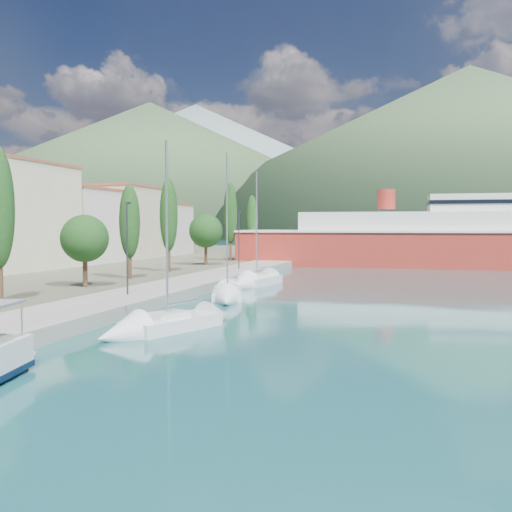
% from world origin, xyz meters
% --- Properties ---
extents(ground, '(1400.00, 1400.00, 0.00)m').
position_xyz_m(ground, '(0.00, 120.00, 0.00)').
color(ground, '#1A5155').
extents(quay, '(5.00, 88.00, 0.80)m').
position_xyz_m(quay, '(-9.00, 26.00, 0.40)').
color(quay, gray).
rests_on(quay, ground).
extents(town_buildings, '(9.20, 69.20, 11.30)m').
position_xyz_m(town_buildings, '(-32.00, 36.91, 5.57)').
color(town_buildings, '#C0B59D').
rests_on(town_buildings, land_strip).
extents(tree_row, '(3.95, 61.93, 10.32)m').
position_xyz_m(tree_row, '(-14.80, 32.68, 5.53)').
color(tree_row, '#47301E').
rests_on(tree_row, land_strip).
extents(lamp_posts, '(0.15, 45.30, 6.06)m').
position_xyz_m(lamp_posts, '(-9.00, 15.73, 4.08)').
color(lamp_posts, '#2D2D33').
rests_on(lamp_posts, quay).
extents(sailboat_near, '(4.70, 7.52, 10.41)m').
position_xyz_m(sailboat_near, '(-3.30, 6.17, 0.29)').
color(sailboat_near, silver).
rests_on(sailboat_near, ground).
extents(sailboat_mid, '(4.42, 8.17, 11.39)m').
position_xyz_m(sailboat_mid, '(-3.66, 19.21, 0.28)').
color(sailboat_mid, silver).
rests_on(sailboat_mid, ground).
extents(sailboat_far, '(3.63, 7.86, 11.13)m').
position_xyz_m(sailboat_far, '(-4.94, 28.97, 0.31)').
color(sailboat_far, silver).
rests_on(sailboat_far, ground).
extents(ferry, '(54.28, 13.63, 10.70)m').
position_xyz_m(ferry, '(12.63, 59.41, 3.25)').
color(ferry, '#A12B21').
rests_on(ferry, ground).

